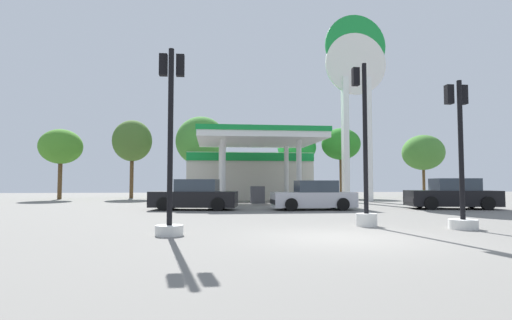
{
  "coord_description": "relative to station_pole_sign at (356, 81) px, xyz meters",
  "views": [
    {
      "loc": [
        -3.3,
        -9.44,
        1.34
      ],
      "look_at": [
        -0.66,
        13.24,
        2.63
      ],
      "focal_mm": 28.03,
      "sensor_mm": 36.0,
      "label": 1
    }
  ],
  "objects": [
    {
      "name": "traffic_signal_2",
      "position": [
        -3.0,
        -16.04,
        -7.07
      ],
      "size": [
        0.79,
        0.79,
        4.33
      ],
      "color": "silver",
      "rests_on": "ground"
    },
    {
      "name": "car_1",
      "position": [
        -5.17,
        -7.63,
        -7.9
      ],
      "size": [
        4.05,
        1.89,
        1.44
      ],
      "color": "black",
      "rests_on": "ground"
    },
    {
      "name": "ground_plane",
      "position": [
        -6.95,
        -17.44,
        -8.55
      ],
      "size": [
        90.0,
        90.0,
        0.0
      ],
      "primitive_type": "plane",
      "color": "slate",
      "rests_on": "ground"
    },
    {
      "name": "traffic_signal_1",
      "position": [
        -11.26,
        -16.46,
        -6.65
      ],
      "size": [
        0.71,
        0.71,
        4.81
      ],
      "color": "silver",
      "rests_on": "ground"
    },
    {
      "name": "tree_1",
      "position": [
        -16.89,
        8.3,
        -3.65
      ],
      "size": [
        3.33,
        3.33,
        6.7
      ],
      "color": "brown",
      "rests_on": "ground"
    },
    {
      "name": "car_0",
      "position": [
        2.03,
        -7.78,
        -7.85
      ],
      "size": [
        4.59,
        2.58,
        1.55
      ],
      "color": "black",
      "rests_on": "ground"
    },
    {
      "name": "traffic_signal_0",
      "position": [
        -5.48,
        -14.99,
        -7.01
      ],
      "size": [
        0.65,
        0.68,
        5.07
      ],
      "color": "silver",
      "rests_on": "ground"
    },
    {
      "name": "gas_station",
      "position": [
        -7.17,
        4.85,
        -6.4
      ],
      "size": [
        9.56,
        13.99,
        4.58
      ],
      "color": "beige",
      "rests_on": "ground"
    },
    {
      "name": "car_2",
      "position": [
        -10.97,
        -6.93,
        -7.87
      ],
      "size": [
        4.41,
        2.42,
        1.5
      ],
      "color": "black",
      "rests_on": "ground"
    },
    {
      "name": "tree_2",
      "position": [
        -11.02,
        8.84,
        -3.54
      ],
      "size": [
        4.49,
        4.49,
        7.2
      ],
      "color": "brown",
      "rests_on": "ground"
    },
    {
      "name": "station_pole_sign",
      "position": [
        0.0,
        0.0,
        0.0
      ],
      "size": [
        4.4,
        0.56,
        13.28
      ],
      "color": "white",
      "rests_on": "ground"
    },
    {
      "name": "tree_4",
      "position": [
        1.35,
        7.38,
        -3.82
      ],
      "size": [
        3.43,
        3.43,
        6.17
      ],
      "color": "brown",
      "rests_on": "ground"
    },
    {
      "name": "tree_0",
      "position": [
        -22.14,
        6.62,
        -4.35
      ],
      "size": [
        3.34,
        3.34,
        5.62
      ],
      "color": "brown",
      "rests_on": "ground"
    },
    {
      "name": "tree_3",
      "position": [
        -2.46,
        8.31,
        -4.08
      ],
      "size": [
        3.47,
        3.47,
        5.91
      ],
      "color": "brown",
      "rests_on": "ground"
    },
    {
      "name": "tree_5",
      "position": [
        9.2,
        7.59,
        -4.47
      ],
      "size": [
        3.75,
        3.75,
        5.7
      ],
      "color": "brown",
      "rests_on": "ground"
    }
  ]
}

